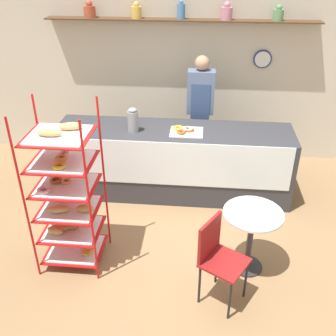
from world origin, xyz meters
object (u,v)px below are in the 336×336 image
at_px(pastry_rack, 67,197).
at_px(cafe_chair, 217,253).
at_px(cafe_table, 251,227).
at_px(person_worker, 200,111).
at_px(coffee_carafe, 133,120).
at_px(donut_tray_counter, 185,131).

height_order(pastry_rack, cafe_chair, pastry_rack).
bearing_deg(cafe_table, person_worker, 105.98).
bearing_deg(coffee_carafe, cafe_table, -42.89).
distance_m(pastry_rack, donut_tray_counter, 1.79).
relative_size(pastry_rack, cafe_chair, 2.01).
bearing_deg(person_worker, donut_tray_counter, -104.07).
bearing_deg(cafe_table, coffee_carafe, 137.11).
height_order(coffee_carafe, donut_tray_counter, coffee_carafe).
bearing_deg(donut_tray_counter, person_worker, 75.93).
distance_m(person_worker, cafe_chair, 2.54).
distance_m(person_worker, donut_tray_counter, 0.72).
bearing_deg(cafe_table, donut_tray_counter, 119.25).
xyz_separation_m(coffee_carafe, donut_tray_counter, (0.66, 0.04, -0.13)).
xyz_separation_m(cafe_table, cafe_chair, (-0.35, -0.43, 0.02)).
bearing_deg(pastry_rack, donut_tray_counter, 51.78).
bearing_deg(person_worker, coffee_carafe, -138.56).
height_order(cafe_table, donut_tray_counter, donut_tray_counter).
bearing_deg(donut_tray_counter, cafe_table, -60.75).
height_order(pastry_rack, person_worker, pastry_rack).
xyz_separation_m(cafe_table, coffee_carafe, (-1.43, 1.32, 0.56)).
bearing_deg(person_worker, cafe_chair, -84.55).
height_order(cafe_table, coffee_carafe, coffee_carafe).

